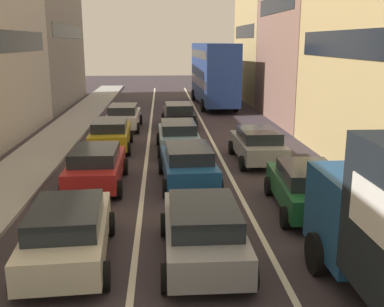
{
  "coord_description": "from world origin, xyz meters",
  "views": [
    {
      "loc": [
        -0.99,
        -2.62,
        5.21
      ],
      "look_at": [
        0.0,
        12.0,
        1.6
      ],
      "focal_mm": 42.69,
      "sensor_mm": 36.0,
      "label": 1
    }
  ],
  "objects_px": {
    "hatchback_centre_lane_third": "(188,164)",
    "coupe_centre_lane_fourth": "(178,136)",
    "sedan_centre_lane_second": "(203,230)",
    "sedan_centre_lane_fifth": "(179,114)",
    "sedan_left_lane_fourth": "(110,134)",
    "sedan_right_lane_behind_truck": "(306,186)",
    "bus_mid_queue_primary": "(214,71)",
    "sedan_left_lane_third": "(96,166)",
    "wagon_right_lane_far": "(258,144)",
    "sedan_left_lane_fifth": "(124,116)",
    "wagon_left_lane_second": "(68,231)"
  },
  "relations": [
    {
      "from": "sedan_centre_lane_second",
      "to": "sedan_centre_lane_fifth",
      "type": "relative_size",
      "value": 0.99
    },
    {
      "from": "sedan_right_lane_behind_truck",
      "to": "wagon_right_lane_far",
      "type": "relative_size",
      "value": 1.02
    },
    {
      "from": "coupe_centre_lane_fourth",
      "to": "sedan_centre_lane_fifth",
      "type": "relative_size",
      "value": 1.0
    },
    {
      "from": "wagon_left_lane_second",
      "to": "bus_mid_queue_primary",
      "type": "height_order",
      "value": "bus_mid_queue_primary"
    },
    {
      "from": "sedan_right_lane_behind_truck",
      "to": "bus_mid_queue_primary",
      "type": "distance_m",
      "value": 24.15
    },
    {
      "from": "sedan_centre_lane_second",
      "to": "sedan_left_lane_third",
      "type": "height_order",
      "value": "same"
    },
    {
      "from": "wagon_left_lane_second",
      "to": "hatchback_centre_lane_third",
      "type": "distance_m",
      "value": 6.82
    },
    {
      "from": "hatchback_centre_lane_third",
      "to": "sedan_left_lane_third",
      "type": "bearing_deg",
      "value": 87.95
    },
    {
      "from": "sedan_left_lane_third",
      "to": "sedan_centre_lane_fifth",
      "type": "distance_m",
      "value": 12.34
    },
    {
      "from": "sedan_centre_lane_second",
      "to": "sedan_left_lane_fifth",
      "type": "xyz_separation_m",
      "value": [
        -3.26,
        17.44,
        0.0
      ]
    },
    {
      "from": "sedan_centre_lane_second",
      "to": "hatchback_centre_lane_third",
      "type": "xyz_separation_m",
      "value": [
        0.0,
        6.13,
        0.0
      ]
    },
    {
      "from": "bus_mid_queue_primary",
      "to": "sedan_left_lane_fourth",
      "type": "bearing_deg",
      "value": 153.85
    },
    {
      "from": "wagon_left_lane_second",
      "to": "sedan_right_lane_behind_truck",
      "type": "bearing_deg",
      "value": -69.56
    },
    {
      "from": "hatchback_centre_lane_third",
      "to": "wagon_right_lane_far",
      "type": "relative_size",
      "value": 1.02
    },
    {
      "from": "wagon_right_lane_far",
      "to": "sedan_left_lane_fourth",
      "type": "bearing_deg",
      "value": 66.72
    },
    {
      "from": "sedan_centre_lane_second",
      "to": "coupe_centre_lane_fourth",
      "type": "bearing_deg",
      "value": 0.81
    },
    {
      "from": "sedan_centre_lane_second",
      "to": "bus_mid_queue_primary",
      "type": "bearing_deg",
      "value": -7.02
    },
    {
      "from": "sedan_left_lane_fifth",
      "to": "sedan_left_lane_fourth",
      "type": "bearing_deg",
      "value": 178.45
    },
    {
      "from": "sedan_centre_lane_second",
      "to": "bus_mid_queue_primary",
      "type": "distance_m",
      "value": 27.49
    },
    {
      "from": "sedan_left_lane_third",
      "to": "wagon_right_lane_far",
      "type": "height_order",
      "value": "same"
    },
    {
      "from": "coupe_centre_lane_fourth",
      "to": "wagon_right_lane_far",
      "type": "distance_m",
      "value": 4.06
    },
    {
      "from": "wagon_left_lane_second",
      "to": "wagon_right_lane_far",
      "type": "xyz_separation_m",
      "value": [
        6.5,
        9.07,
        0.0
      ]
    },
    {
      "from": "hatchback_centre_lane_third",
      "to": "sedan_left_lane_fourth",
      "type": "bearing_deg",
      "value": 27.67
    },
    {
      "from": "sedan_left_lane_fourth",
      "to": "sedan_right_lane_behind_truck",
      "type": "xyz_separation_m",
      "value": [
        7.02,
        -8.89,
        0.0
      ]
    },
    {
      "from": "wagon_left_lane_second",
      "to": "wagon_right_lane_far",
      "type": "distance_m",
      "value": 11.16
    },
    {
      "from": "coupe_centre_lane_fourth",
      "to": "sedan_centre_lane_second",
      "type": "bearing_deg",
      "value": 179.43
    },
    {
      "from": "hatchback_centre_lane_third",
      "to": "coupe_centre_lane_fourth",
      "type": "xyz_separation_m",
      "value": [
        -0.17,
        5.22,
        0.0
      ]
    },
    {
      "from": "sedan_left_lane_third",
      "to": "coupe_centre_lane_fourth",
      "type": "height_order",
      "value": "same"
    },
    {
      "from": "hatchback_centre_lane_third",
      "to": "bus_mid_queue_primary",
      "type": "bearing_deg",
      "value": -11.86
    },
    {
      "from": "hatchback_centre_lane_third",
      "to": "sedan_left_lane_third",
      "type": "distance_m",
      "value": 3.38
    },
    {
      "from": "sedan_left_lane_third",
      "to": "sedan_left_lane_fourth",
      "type": "distance_m",
      "value": 5.96
    },
    {
      "from": "wagon_left_lane_second",
      "to": "sedan_centre_lane_fifth",
      "type": "relative_size",
      "value": 1.01
    },
    {
      "from": "hatchback_centre_lane_third",
      "to": "coupe_centre_lane_fourth",
      "type": "relative_size",
      "value": 1.01
    },
    {
      "from": "sedan_left_lane_fifth",
      "to": "bus_mid_queue_primary",
      "type": "relative_size",
      "value": 0.41
    },
    {
      "from": "sedan_centre_lane_second",
      "to": "wagon_right_lane_far",
      "type": "xyz_separation_m",
      "value": [
        3.27,
        9.19,
        0.0
      ]
    },
    {
      "from": "coupe_centre_lane_fourth",
      "to": "sedan_right_lane_behind_truck",
      "type": "bearing_deg",
      "value": -157.12
    },
    {
      "from": "sedan_centre_lane_second",
      "to": "sedan_centre_lane_fifth",
      "type": "xyz_separation_m",
      "value": [
        0.11,
        17.92,
        0.0
      ]
    },
    {
      "from": "sedan_left_lane_fourth",
      "to": "sedan_left_lane_fifth",
      "type": "relative_size",
      "value": 1.0
    },
    {
      "from": "sedan_left_lane_fourth",
      "to": "sedan_left_lane_fifth",
      "type": "xyz_separation_m",
      "value": [
        0.23,
        5.4,
        0.0
      ]
    },
    {
      "from": "sedan_left_lane_fifth",
      "to": "wagon_left_lane_second",
      "type": "bearing_deg",
      "value": -179.07
    },
    {
      "from": "sedan_left_lane_fifth",
      "to": "sedan_centre_lane_fifth",
      "type": "bearing_deg",
      "value": -80.96
    },
    {
      "from": "bus_mid_queue_primary",
      "to": "sedan_left_lane_fifth",
      "type": "bearing_deg",
      "value": 144.04
    },
    {
      "from": "sedan_centre_lane_second",
      "to": "wagon_left_lane_second",
      "type": "height_order",
      "value": "same"
    },
    {
      "from": "sedan_centre_lane_second",
      "to": "wagon_left_lane_second",
      "type": "bearing_deg",
      "value": 87.83
    },
    {
      "from": "wagon_right_lane_far",
      "to": "sedan_left_lane_fifth",
      "type": "bearing_deg",
      "value": 37.92
    },
    {
      "from": "wagon_left_lane_second",
      "to": "sedan_centre_lane_fifth",
      "type": "xyz_separation_m",
      "value": [
        3.34,
        17.8,
        0.0
      ]
    },
    {
      "from": "sedan_right_lane_behind_truck",
      "to": "coupe_centre_lane_fourth",
      "type": "bearing_deg",
      "value": 28.09
    },
    {
      "from": "sedan_left_lane_fifth",
      "to": "sedan_right_lane_behind_truck",
      "type": "bearing_deg",
      "value": -153.73
    },
    {
      "from": "sedan_left_lane_fourth",
      "to": "sedan_right_lane_behind_truck",
      "type": "distance_m",
      "value": 11.33
    },
    {
      "from": "wagon_left_lane_second",
      "to": "sedan_left_lane_fifth",
      "type": "distance_m",
      "value": 17.32
    }
  ]
}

